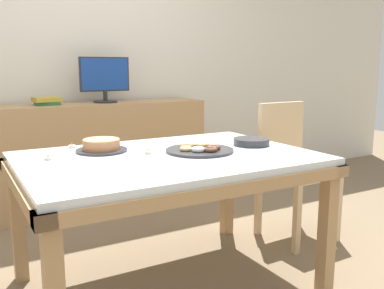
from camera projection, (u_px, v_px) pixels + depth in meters
name	position (u px, v px, depth m)	size (l,w,h in m)	color
ground_plane	(169.00, 285.00, 2.36)	(12.00, 12.00, 0.00)	#7A664C
wall_back	(73.00, 53.00, 3.70)	(8.00, 0.10, 2.60)	silver
dining_table	(168.00, 171.00, 2.24)	(1.52, 1.06, 0.73)	silver
chair	(291.00, 163.00, 2.99)	(0.43, 0.43, 0.94)	#D1B284
sideboard	(87.00, 156.00, 3.60)	(2.04, 0.44, 0.89)	tan
computer_monitor	(105.00, 80.00, 3.57)	(0.42, 0.20, 0.38)	#262628
book_stack	(47.00, 101.00, 3.37)	(0.21, 0.19, 0.06)	#2D6638
cake_chocolate_round	(101.00, 146.00, 2.31)	(0.28, 0.28, 0.07)	#333338
pastry_platter	(200.00, 149.00, 2.31)	(0.37, 0.37, 0.04)	#333338
plate_stack	(251.00, 142.00, 2.50)	(0.21, 0.21, 0.04)	#333338
tealight_left_edge	(72.00, 146.00, 2.42)	(0.04, 0.04, 0.04)	silver
tealight_centre	(48.00, 158.00, 2.11)	(0.04, 0.04, 0.04)	silver
tealight_right_edge	(148.00, 152.00, 2.25)	(0.04, 0.04, 0.04)	silver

